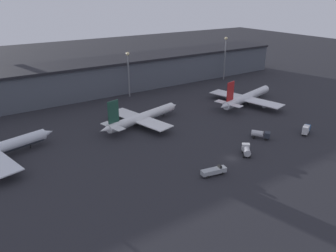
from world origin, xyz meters
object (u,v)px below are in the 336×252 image
object	(u,v)px
service_vehicle_0	(306,129)
service_vehicle_2	(214,171)
airplane_1	(142,117)
service_vehicle_3	(246,150)
service_vehicle_4	(260,134)
airplane_2	(247,97)

from	to	relation	value
service_vehicle_0	service_vehicle_2	xyz separation A→B (m)	(-49.32, -3.89, -0.60)
airplane_1	service_vehicle_3	distance (m)	45.73
service_vehicle_0	airplane_1	bearing A→B (deg)	113.66
service_vehicle_2	service_vehicle_4	distance (m)	33.46
service_vehicle_0	service_vehicle_2	distance (m)	49.48
airplane_1	airplane_2	world-z (taller)	airplane_2
service_vehicle_2	service_vehicle_3	size ratio (longest dim) A/B	1.40
airplane_2	service_vehicle_4	world-z (taller)	airplane_2
airplane_1	airplane_2	size ratio (longest dim) A/B	0.94
airplane_1	service_vehicle_4	bearing A→B (deg)	-64.07
service_vehicle_0	service_vehicle_2	size ratio (longest dim) A/B	0.78
service_vehicle_3	service_vehicle_4	xyz separation A→B (m)	(14.11, 6.63, -0.06)
service_vehicle_2	airplane_2	bearing A→B (deg)	46.88
airplane_1	service_vehicle_4	distance (m)	47.18
service_vehicle_0	service_vehicle_3	xyz separation A→B (m)	(-31.72, 0.16, -0.20)
airplane_1	service_vehicle_0	size ratio (longest dim) A/B	6.51
service_vehicle_3	service_vehicle_4	distance (m)	15.59
airplane_1	service_vehicle_3	world-z (taller)	airplane_1
service_vehicle_2	service_vehicle_4	world-z (taller)	service_vehicle_4
airplane_1	service_vehicle_0	bearing A→B (deg)	-55.92
service_vehicle_2	service_vehicle_4	size ratio (longest dim) A/B	1.20
airplane_2	service_vehicle_0	distance (m)	39.36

